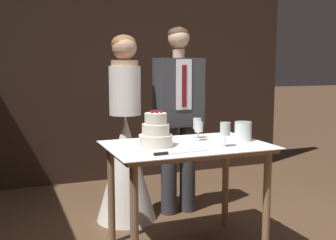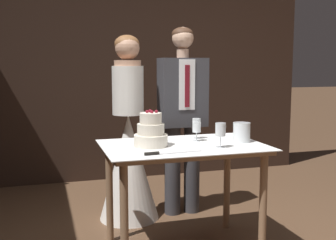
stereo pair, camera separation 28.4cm
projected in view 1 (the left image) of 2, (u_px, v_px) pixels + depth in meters
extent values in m
cube|color=black|center=(115.00, 65.00, 5.11)|extent=(4.57, 0.12, 2.81)
cylinder|color=#8E6B4C|center=(134.00, 223.00, 2.73)|extent=(0.06, 0.06, 0.77)
cylinder|color=#8E6B4C|center=(267.00, 204.00, 3.10)|extent=(0.06, 0.06, 0.77)
cylinder|color=#8E6B4C|center=(111.00, 196.00, 3.30)|extent=(0.06, 0.06, 0.77)
cylinder|color=#8E6B4C|center=(225.00, 182.00, 3.67)|extent=(0.06, 0.06, 0.77)
cube|color=#8E6B4C|center=(187.00, 148.00, 3.14)|extent=(1.14, 0.74, 0.03)
cube|color=white|center=(187.00, 145.00, 3.14)|extent=(1.20, 0.80, 0.01)
cylinder|color=silver|center=(156.00, 141.00, 3.06)|extent=(0.25, 0.25, 0.09)
cylinder|color=silver|center=(156.00, 129.00, 3.05)|extent=(0.20, 0.20, 0.08)
cylinder|color=silver|center=(156.00, 118.00, 3.04)|extent=(0.16, 0.16, 0.08)
sphere|color=maroon|center=(161.00, 112.00, 3.03)|extent=(0.02, 0.02, 0.02)
sphere|color=maroon|center=(154.00, 111.00, 3.07)|extent=(0.02, 0.02, 0.02)
sphere|color=maroon|center=(152.00, 112.00, 3.02)|extent=(0.02, 0.02, 0.02)
sphere|color=maroon|center=(157.00, 112.00, 3.02)|extent=(0.02, 0.02, 0.02)
cube|color=silver|center=(188.00, 152.00, 2.85)|extent=(0.31, 0.04, 0.00)
cylinder|color=black|center=(161.00, 154.00, 2.77)|extent=(0.10, 0.03, 0.02)
cylinder|color=silver|center=(197.00, 138.00, 3.41)|extent=(0.06, 0.06, 0.00)
cylinder|color=silver|center=(197.00, 133.00, 3.40)|extent=(0.01, 0.01, 0.07)
cylinder|color=silver|center=(197.00, 124.00, 3.39)|extent=(0.07, 0.07, 0.09)
cylinder|color=maroon|center=(197.00, 127.00, 3.40)|extent=(0.05, 0.05, 0.04)
cylinder|color=silver|center=(199.00, 141.00, 3.29)|extent=(0.06, 0.06, 0.00)
cylinder|color=silver|center=(199.00, 136.00, 3.29)|extent=(0.01, 0.01, 0.07)
cylinder|color=silver|center=(199.00, 127.00, 3.28)|extent=(0.07, 0.07, 0.08)
cylinder|color=silver|center=(225.00, 146.00, 3.06)|extent=(0.07, 0.07, 0.00)
cylinder|color=silver|center=(225.00, 141.00, 3.05)|extent=(0.01, 0.01, 0.08)
cylinder|color=silver|center=(225.00, 129.00, 3.04)|extent=(0.07, 0.07, 0.09)
cylinder|color=silver|center=(243.00, 131.00, 3.28)|extent=(0.13, 0.13, 0.15)
cylinder|color=white|center=(243.00, 137.00, 3.29)|extent=(0.06, 0.06, 0.07)
sphere|color=#F9CC4C|center=(243.00, 131.00, 3.28)|extent=(0.02, 0.02, 0.02)
cone|color=white|center=(126.00, 168.00, 3.80)|extent=(0.54, 0.54, 0.96)
cylinder|color=white|center=(125.00, 91.00, 3.71)|extent=(0.28, 0.28, 0.43)
cylinder|color=tan|center=(125.00, 63.00, 3.68)|extent=(0.24, 0.24, 0.05)
sphere|color=tan|center=(124.00, 48.00, 3.66)|extent=(0.22, 0.22, 0.22)
ellipsoid|color=brown|center=(124.00, 44.00, 3.67)|extent=(0.22, 0.22, 0.16)
cylinder|color=#38383D|center=(169.00, 170.00, 3.96)|extent=(0.15, 0.15, 0.84)
cylinder|color=#38383D|center=(188.00, 168.00, 4.03)|extent=(0.15, 0.15, 0.84)
cube|color=#38383D|center=(179.00, 92.00, 3.90)|extent=(0.43, 0.24, 0.63)
cube|color=white|center=(184.00, 85.00, 3.78)|extent=(0.15, 0.01, 0.45)
cube|color=maroon|center=(184.00, 86.00, 3.77)|extent=(0.04, 0.01, 0.38)
cylinder|color=#DBAD8E|center=(179.00, 54.00, 3.85)|extent=(0.11, 0.11, 0.08)
sphere|color=#DBAD8E|center=(179.00, 38.00, 3.84)|extent=(0.20, 0.20, 0.20)
ellipsoid|color=#472D1E|center=(178.00, 34.00, 3.84)|extent=(0.20, 0.20, 0.13)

